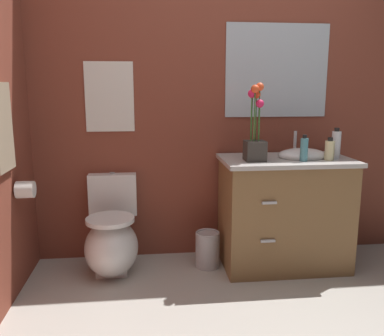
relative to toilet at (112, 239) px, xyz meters
name	(u,v)px	position (x,y,z in m)	size (l,w,h in m)	color
wall_back	(248,97)	(1.06, 0.30, 1.01)	(4.49, 0.05, 2.50)	brown
toilet	(112,239)	(0.00, 0.00, 0.00)	(0.38, 0.59, 0.69)	white
vanity_cabinet	(284,211)	(1.27, -0.03, 0.18)	(0.94, 0.56, 1.00)	brown
flower_vase	(255,135)	(1.01, -0.10, 0.76)	(0.14, 0.14, 0.54)	#38332D
soap_bottle	(304,149)	(1.35, -0.16, 0.66)	(0.05, 0.05, 0.18)	teal
lotion_bottle	(330,150)	(1.54, -0.14, 0.65)	(0.07, 0.07, 0.16)	beige
hand_wash_bottle	(336,144)	(1.62, -0.07, 0.68)	(0.07, 0.07, 0.22)	white
trash_bin	(207,249)	(0.70, 0.00, -0.11)	(0.18, 0.18, 0.27)	#B7B7BC
wall_poster	(109,97)	(0.00, 0.27, 1.01)	(0.36, 0.01, 0.51)	silver
wall_mirror	(277,71)	(1.27, 0.27, 1.21)	(0.80, 0.01, 0.70)	#B2BCC6
hanging_towel	(2,127)	(-0.57, -0.36, 0.85)	(0.03, 0.28, 0.52)	gray
toilet_paper_roll	(25,190)	(-0.52, -0.20, 0.44)	(0.11, 0.11, 0.11)	white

